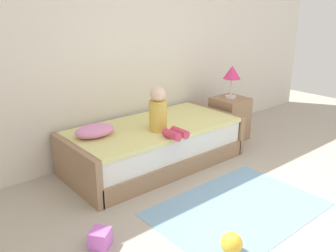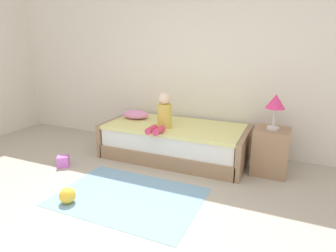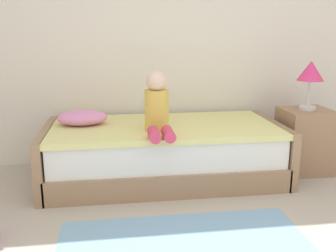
{
  "view_description": "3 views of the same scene",
  "coord_description": "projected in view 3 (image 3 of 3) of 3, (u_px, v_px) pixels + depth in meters",
  "views": [
    {
      "loc": [
        -2.59,
        -1.11,
        1.83
      ],
      "look_at": [
        -0.2,
        1.75,
        0.55
      ],
      "focal_mm": 37.9,
      "sensor_mm": 36.0,
      "label": 1
    },
    {
      "loc": [
        1.34,
        -1.72,
        1.65
      ],
      "look_at": [
        -0.2,
        1.75,
        0.55
      ],
      "focal_mm": 30.51,
      "sensor_mm": 36.0,
      "label": 2
    },
    {
      "loc": [
        -0.62,
        -1.25,
        1.31
      ],
      "look_at": [
        -0.2,
        1.75,
        0.55
      ],
      "focal_mm": 40.6,
      "sensor_mm": 36.0,
      "label": 3
    }
  ],
  "objects": [
    {
      "name": "nightstand",
      "position": [
        305.0,
        140.0,
        3.61
      ],
      "size": [
        0.44,
        0.44,
        0.6
      ],
      "primitive_type": "cube",
      "color": "#997556",
      "rests_on": "ground"
    },
    {
      "name": "wall_rear",
      "position": [
        175.0,
        17.0,
        3.75
      ],
      "size": [
        7.2,
        0.1,
        2.9
      ],
      "primitive_type": "cube",
      "color": "silver",
      "rests_on": "ground"
    },
    {
      "name": "table_lamp",
      "position": [
        311.0,
        73.0,
        3.46
      ],
      "size": [
        0.24,
        0.24,
        0.45
      ],
      "color": "silver",
      "rests_on": "nightstand"
    },
    {
      "name": "pillow",
      "position": [
        82.0,
        118.0,
        3.36
      ],
      "size": [
        0.44,
        0.3,
        0.13
      ],
      "primitive_type": "ellipsoid",
      "color": "#EA8CC6",
      "rests_on": "bed"
    },
    {
      "name": "bed",
      "position": [
        164.0,
        152.0,
        3.44
      ],
      "size": [
        2.11,
        1.0,
        0.5
      ],
      "color": "#997556",
      "rests_on": "ground"
    },
    {
      "name": "child_figure",
      "position": [
        157.0,
        107.0,
        3.1
      ],
      "size": [
        0.2,
        0.51,
        0.5
      ],
      "color": "gold",
      "rests_on": "bed"
    }
  ]
}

